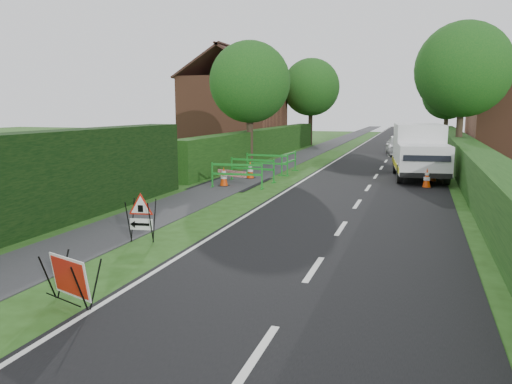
# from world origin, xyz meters

# --- Properties ---
(ground) EXTENTS (120.00, 120.00, 0.00)m
(ground) POSITION_xyz_m (0.00, 0.00, 0.00)
(ground) COLOR #244814
(ground) RESTS_ON ground
(road_surface) EXTENTS (6.00, 90.00, 0.02)m
(road_surface) POSITION_xyz_m (2.50, 35.00, 0.00)
(road_surface) COLOR black
(road_surface) RESTS_ON ground
(footpath) EXTENTS (2.00, 90.00, 0.02)m
(footpath) POSITION_xyz_m (-3.00, 35.00, 0.01)
(footpath) COLOR #2D2D30
(footpath) RESTS_ON ground
(hedge_west_far) EXTENTS (1.00, 24.00, 1.80)m
(hedge_west_far) POSITION_xyz_m (-5.00, 22.00, 0.00)
(hedge_west_far) COLOR #14380F
(hedge_west_far) RESTS_ON ground
(hedge_east) EXTENTS (1.20, 50.00, 1.50)m
(hedge_east) POSITION_xyz_m (6.50, 16.00, 0.00)
(hedge_east) COLOR #14380F
(hedge_east) RESTS_ON ground
(house_west) EXTENTS (7.50, 7.40, 7.88)m
(house_west) POSITION_xyz_m (-10.00, 30.00, 2.90)
(house_west) COLOR brown
(house_west) RESTS_ON ground
(house_east_b) EXTENTS (7.50, 7.40, 7.88)m
(house_east_b) POSITION_xyz_m (12.00, 42.00, 2.90)
(house_east_b) COLOR brown
(house_east_b) RESTS_ON ground
(tree_nw) EXTENTS (4.40, 4.40, 6.70)m
(tree_nw) POSITION_xyz_m (-4.60, 18.00, 4.48)
(tree_nw) COLOR #2D2116
(tree_nw) RESTS_ON ground
(tree_ne) EXTENTS (5.20, 5.20, 7.79)m
(tree_ne) POSITION_xyz_m (6.40, 22.00, 5.17)
(tree_ne) COLOR #2D2116
(tree_ne) RESTS_ON ground
(tree_fw) EXTENTS (4.80, 4.80, 7.24)m
(tree_fw) POSITION_xyz_m (-4.60, 34.00, 4.83)
(tree_fw) COLOR #2D2116
(tree_fw) RESTS_ON ground
(tree_fe) EXTENTS (4.20, 4.20, 6.33)m
(tree_fe) POSITION_xyz_m (6.40, 38.00, 4.22)
(tree_fe) COLOR #2D2116
(tree_fe) RESTS_ON ground
(red_rect_sign) EXTENTS (1.04, 0.82, 0.79)m
(red_rect_sign) POSITION_xyz_m (-0.82, -1.91, 0.45)
(red_rect_sign) COLOR black
(red_rect_sign) RESTS_ON ground
(triangle_sign) EXTENTS (0.77, 0.77, 0.99)m
(triangle_sign) POSITION_xyz_m (-1.73, 1.71, 0.69)
(triangle_sign) COLOR black
(triangle_sign) RESTS_ON ground
(works_van) EXTENTS (2.56, 5.39, 2.38)m
(works_van) POSITION_xyz_m (4.34, 15.09, 1.26)
(works_van) COLOR silver
(works_van) RESTS_ON ground
(traffic_cone_0) EXTENTS (0.38, 0.38, 0.79)m
(traffic_cone_0) POSITION_xyz_m (4.66, 12.27, 0.39)
(traffic_cone_0) COLOR black
(traffic_cone_0) RESTS_ON ground
(traffic_cone_1) EXTENTS (0.38, 0.38, 0.79)m
(traffic_cone_1) POSITION_xyz_m (4.92, 14.15, 0.39)
(traffic_cone_1) COLOR black
(traffic_cone_1) RESTS_ON ground
(traffic_cone_2) EXTENTS (0.38, 0.38, 0.79)m
(traffic_cone_2) POSITION_xyz_m (5.27, 15.84, 0.39)
(traffic_cone_2) COLOR black
(traffic_cone_2) RESTS_ON ground
(traffic_cone_3) EXTENTS (0.38, 0.38, 0.79)m
(traffic_cone_3) POSITION_xyz_m (-3.05, 10.22, 0.39)
(traffic_cone_3) COLOR black
(traffic_cone_3) RESTS_ON ground
(traffic_cone_4) EXTENTS (0.38, 0.38, 0.79)m
(traffic_cone_4) POSITION_xyz_m (-2.75, 12.62, 0.39)
(traffic_cone_4) COLOR black
(traffic_cone_4) RESTS_ON ground
(ped_barrier_0) EXTENTS (2.09, 0.56, 1.00)m
(ped_barrier_0) POSITION_xyz_m (-2.39, 9.94, 0.63)
(ped_barrier_0) COLOR #188723
(ped_barrier_0) RESTS_ON ground
(ped_barrier_1) EXTENTS (2.09, 0.62, 1.00)m
(ped_barrier_1) POSITION_xyz_m (-2.40, 11.88, 0.63)
(ped_barrier_1) COLOR #188723
(ped_barrier_1) RESTS_ON ground
(ped_barrier_2) EXTENTS (2.08, 0.46, 1.00)m
(ped_barrier_2) POSITION_xyz_m (-2.41, 14.05, 0.63)
(ped_barrier_2) COLOR #188723
(ped_barrier_2) RESTS_ON ground
(ped_barrier_3) EXTENTS (0.51, 2.08, 1.00)m
(ped_barrier_3) POSITION_xyz_m (-1.61, 15.04, 0.63)
(ped_barrier_3) COLOR #188723
(ped_barrier_3) RESTS_ON ground
(redwhite_plank) EXTENTS (1.43, 0.54, 0.25)m
(redwhite_plank) POSITION_xyz_m (-2.95, 10.85, 0.00)
(redwhite_plank) COLOR red
(redwhite_plank) RESTS_ON ground
(hatchback_car) EXTENTS (2.02, 4.13, 1.36)m
(hatchback_car) POSITION_xyz_m (3.04, 26.57, 0.68)
(hatchback_car) COLOR silver
(hatchback_car) RESTS_ON ground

